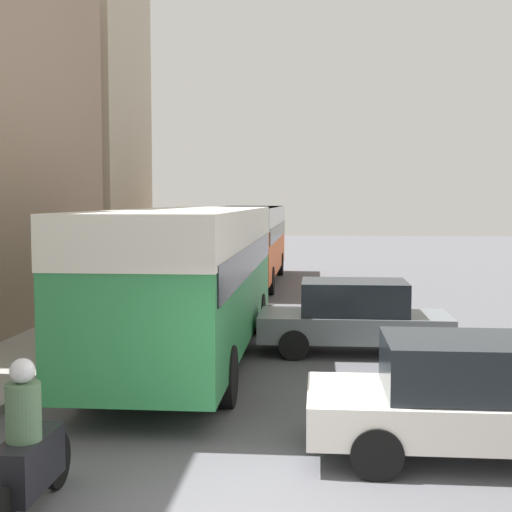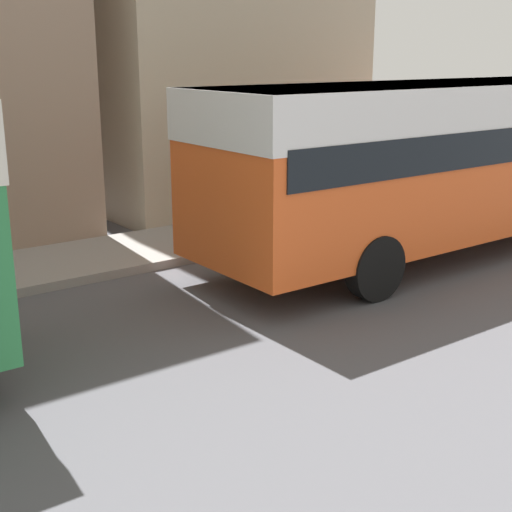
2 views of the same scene
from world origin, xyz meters
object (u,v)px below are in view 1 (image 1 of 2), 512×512
(bus_lead, at_px, (191,263))
(car_crossing, at_px, (354,316))
(bus_following, at_px, (246,234))
(motorcycle_behind_lead, at_px, (27,456))
(car_far_curb, at_px, (479,396))
(pedestrian_near_curb, at_px, (194,244))

(bus_lead, bearing_deg, car_crossing, 18.00)
(bus_following, height_order, motorcycle_behind_lead, bus_following)
(car_crossing, bearing_deg, car_far_curb, 11.74)
(car_crossing, relative_size, pedestrian_near_curb, 2.35)
(pedestrian_near_curb, bearing_deg, car_far_curb, -72.77)
(bus_lead, height_order, bus_following, bus_lead)
(bus_following, distance_m, car_crossing, 13.22)
(bus_lead, relative_size, pedestrian_near_curb, 5.87)
(bus_following, distance_m, pedestrian_near_curb, 9.34)
(car_far_curb, xyz_separation_m, pedestrian_near_curb, (-8.52, 27.48, 0.25))
(bus_following, height_order, car_far_curb, bus_following)
(car_far_curb, bearing_deg, motorcycle_behind_lead, 113.97)
(bus_lead, xyz_separation_m, motorcycle_behind_lead, (-0.41, -7.41, -1.36))
(bus_following, height_order, pedestrian_near_curb, bus_following)
(bus_lead, bearing_deg, motorcycle_behind_lead, -93.16)
(bus_lead, distance_m, pedestrian_near_curb, 22.68)
(car_crossing, bearing_deg, bus_lead, -72.00)
(motorcycle_behind_lead, xyz_separation_m, pedestrian_near_curb, (-3.42, 29.75, 0.37))
(bus_lead, xyz_separation_m, pedestrian_near_curb, (-3.83, 22.33, -0.98))
(car_far_curb, bearing_deg, pedestrian_near_curb, 17.23)
(car_crossing, xyz_separation_m, pedestrian_near_curb, (-7.22, 21.23, 0.25))
(bus_following, xyz_separation_m, car_far_curb, (4.93, -18.90, -1.19))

